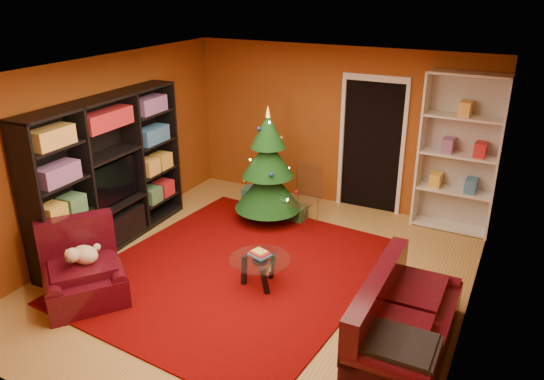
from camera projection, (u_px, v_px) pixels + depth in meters
The scene contains 17 objects.
floor at pixel (258, 278), 6.82m from camera, with size 5.00×5.50×0.05m, color #A6813F.
ceiling at pixel (256, 70), 5.83m from camera, with size 5.00×5.50×0.05m, color silver.
wall_back at pixel (337, 127), 8.62m from camera, with size 5.00×0.05×2.60m, color #8E4415.
wall_left at pixel (97, 153), 7.37m from camera, with size 0.05×5.50×2.60m, color #8E4415.
wall_right at pixel (480, 223), 5.27m from camera, with size 0.05×5.50×2.60m, color #8E4415.
doorway at pixel (371, 148), 8.43m from camera, with size 1.06×0.60×2.16m, color black, non-canonical shape.
rug at pixel (237, 271), 6.91m from camera, with size 3.28×3.83×0.02m, color #670504.
media_unit at pixel (109, 173), 7.30m from camera, with size 0.42×2.75×2.11m, color black, non-canonical shape.
christmas_tree at pixel (268, 167), 8.03m from camera, with size 1.04×1.04×1.85m, color #104015, non-canonical shape.
gift_box_teal at pixel (253, 196), 8.89m from camera, with size 0.30×0.30×0.30m, color #25746D.
gift_box_green at pixel (298, 213), 8.32m from camera, with size 0.25×0.25×0.25m, color #275E2F.
white_bookshelf at pixel (459, 155), 7.69m from camera, with size 1.12×0.40×2.42m, color white, non-canonical shape.
armchair at pixel (83, 272), 6.18m from camera, with size 0.97×0.97×0.76m, color #370710, non-canonical shape.
dog at pixel (85, 255), 6.17m from camera, with size 0.40×0.30×0.25m, color beige, non-canonical shape.
sofa at pixel (408, 315), 5.36m from camera, with size 1.83×0.83×0.79m, color #370710, non-canonical shape.
coffee_table at pixel (260, 272), 6.52m from camera, with size 0.76×0.76×0.47m, color gray, non-canonical shape.
acrylic_chair at pixel (301, 200), 7.99m from camera, with size 0.45×0.49×0.88m, color #66605B, non-canonical shape.
Camera 1 is at (2.81, -5.19, 3.57)m, focal length 35.00 mm.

